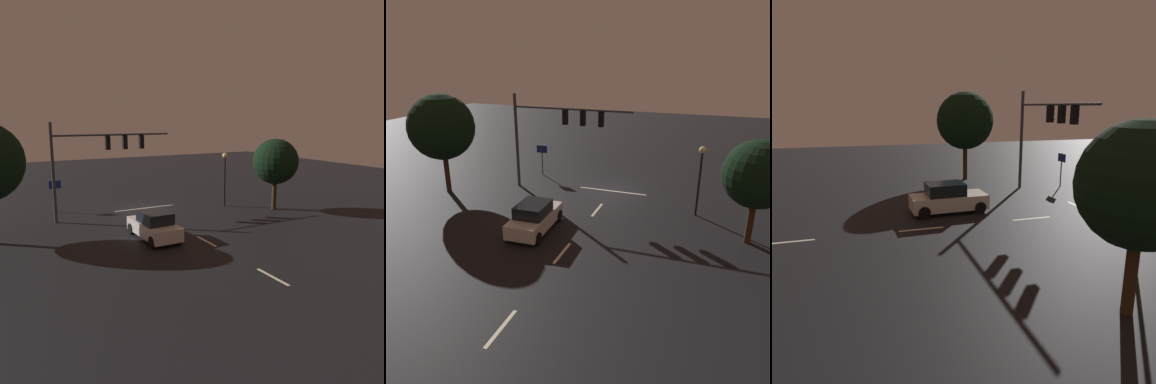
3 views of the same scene
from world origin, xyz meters
The scene contains 11 objects.
ground_plane centered at (0.00, 0.00, 0.00)m, with size 80.00×80.00×0.00m, color black.
traffic_signal_assembly centered at (3.96, 1.38, 4.82)m, with size 8.73×0.47×6.93m.
lane_dash_far centered at (0.00, 4.00, 0.00)m, with size 2.20×0.16×0.01m, color beige.
lane_dash_mid centered at (0.00, 10.00, 0.00)m, with size 2.20×0.16×0.01m, color beige.
lane_dash_near centered at (0.00, 16.00, 0.00)m, with size 2.20×0.16×0.01m, color beige.
stop_bar centered at (0.00, 0.19, 0.00)m, with size 5.00×0.16×0.01m, color beige.
car_approaching centered at (2.50, 8.03, 0.80)m, with size 2.03×4.42×1.70m.
street_lamp_left_kerb centered at (-6.07, 2.66, 3.15)m, with size 0.44×0.44×4.42m.
route_sign centered at (6.55, -1.70, 1.83)m, with size 0.90×0.09×2.54m.
tree_left_near centered at (-8.94, 5.48, 3.82)m, with size 3.57×3.57×5.62m.
tree_right_near centered at (11.29, 4.38, 4.75)m, with size 4.57×4.57×7.05m.
Camera 2 is at (-6.62, 25.79, 9.65)m, focal length 35.48 mm.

